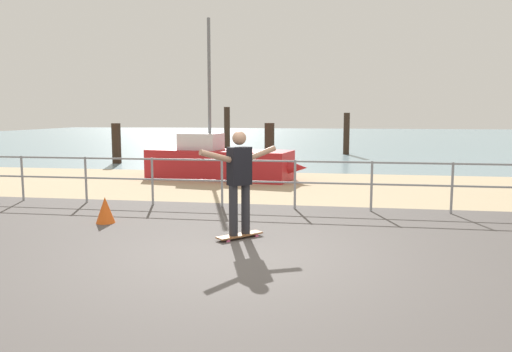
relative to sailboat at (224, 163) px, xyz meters
name	(u,v)px	position (x,y,z in m)	size (l,w,h in m)	color
ground_plane	(223,280)	(2.08, -9.07, -0.52)	(24.00, 10.00, 0.04)	#514C49
beach_strip	(289,186)	(2.08, -1.07, -0.52)	(24.00, 6.00, 0.04)	tan
sea_surface	(322,138)	(2.08, 26.93, -0.52)	(72.00, 50.00, 0.04)	#75939E
railing_fence	(222,175)	(0.99, -4.47, 0.18)	(12.52, 0.05, 1.05)	gray
sailboat	(224,163)	(0.00, 0.00, 0.00)	(5.06, 2.13, 4.82)	#B21E23
skateboard	(240,235)	(1.89, -7.10, -0.45)	(0.69, 0.72, 0.08)	brown
skateboarder	(239,177)	(1.89, -7.10, 0.50)	(1.05, 1.12, 1.65)	#26262B
groyne_post_0	(116,144)	(-5.32, 4.01, 0.29)	(0.36, 0.36, 1.62)	#332319
groyne_post_1	(227,130)	(-2.28, 10.61, 0.65)	(0.30, 0.30, 2.33)	#332319
groyne_post_2	(269,144)	(0.75, 4.63, 0.30)	(0.38, 0.38, 1.63)	#332319
groyne_post_3	(346,134)	(3.79, 9.98, 0.50)	(0.29, 0.29, 2.03)	#332319
traffic_cone	(105,210)	(-0.74, -6.38, -0.27)	(0.36, 0.36, 0.50)	#E55919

